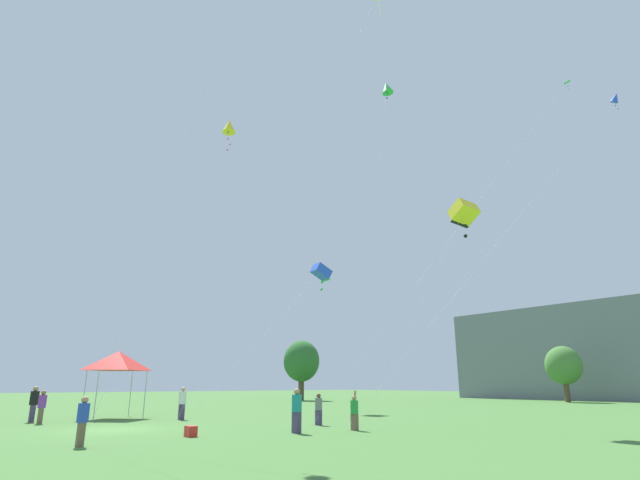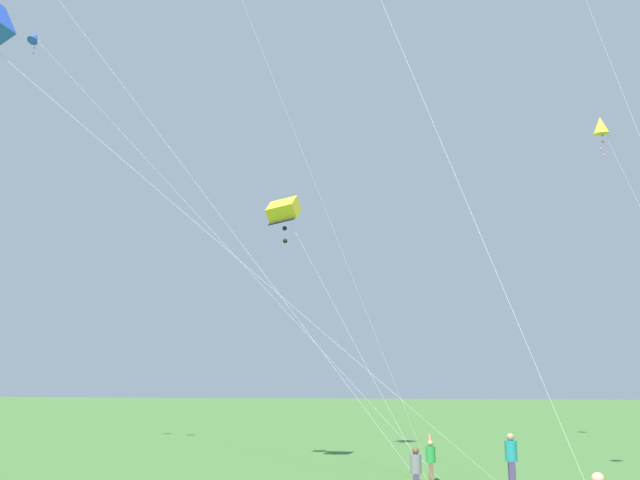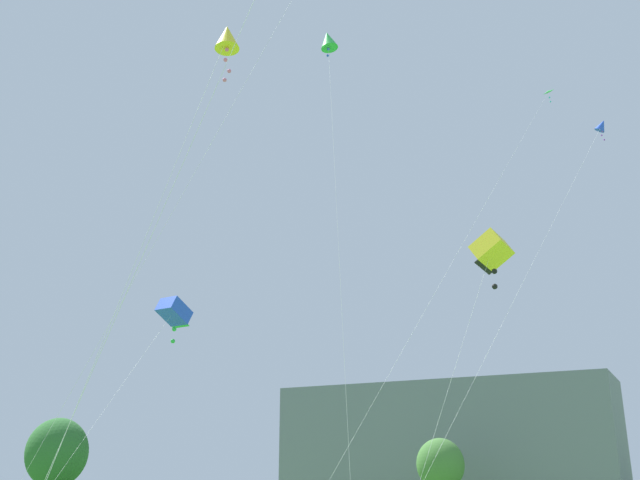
{
  "view_description": "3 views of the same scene",
  "coord_description": "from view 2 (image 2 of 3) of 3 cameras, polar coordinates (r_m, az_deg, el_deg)",
  "views": [
    {
      "loc": [
        24.52,
        -7.1,
        1.98
      ],
      "look_at": [
        5.37,
        7.55,
        8.94
      ],
      "focal_mm": 28.0,
      "sensor_mm": 36.0,
      "label": 1
    },
    {
      "loc": [
        -20.19,
        8.22,
        3.71
      ],
      "look_at": [
        6.87,
        12.4,
        9.0
      ],
      "focal_mm": 40.0,
      "sensor_mm": 36.0,
      "label": 2
    },
    {
      "loc": [
        14.9,
        -10.01,
        3.23
      ],
      "look_at": [
        3.58,
        11.82,
        11.31
      ],
      "focal_mm": 40.0,
      "sensor_mm": 36.0,
      "label": 3
    }
  ],
  "objects": [
    {
      "name": "person_grey_shirt",
      "position": [
        23.98,
        7.69,
        -17.77
      ],
      "size": [
        0.36,
        0.36,
        1.51
      ],
      "rotation": [
        0.0,
        0.0,
        3.99
      ],
      "color": "#473860",
      "rests_on": "ground"
    },
    {
      "name": "person_teal_shirt",
      "position": [
        26.82,
        15.06,
        -16.45
      ],
      "size": [
        0.42,
        0.42,
        1.79
      ],
      "rotation": [
        0.0,
        0.0,
        2.32
      ],
      "color": "#473860",
      "rests_on": "ground"
    },
    {
      "name": "kite_yellow_diamond_6",
      "position": [
        28.84,
        21.55,
        8.45
      ],
      "size": [
        1.2,
        4.7,
        13.29
      ],
      "color": "silver",
      "rests_on": "ground"
    },
    {
      "name": "person_green_shirt",
      "position": [
        27.19,
        8.85,
        -16.91
      ],
      "size": [
        0.35,
        0.35,
        1.7
      ],
      "rotation": [
        0.0,
        0.0,
        0.61
      ],
      "color": "brown",
      "rests_on": "ground"
    },
    {
      "name": "kite_blue_diamond_5",
      "position": [
        42.37,
        -21.78,
        14.72
      ],
      "size": [
        6.22,
        21.24,
        22.08
      ],
      "color": "silver",
      "rests_on": "ground"
    },
    {
      "name": "kite_yellow_box_1",
      "position": [
        30.82,
        -2.93,
        2.35
      ],
      "size": [
        2.87,
        6.59,
        11.49
      ],
      "color": "silver",
      "rests_on": "ground"
    }
  ]
}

